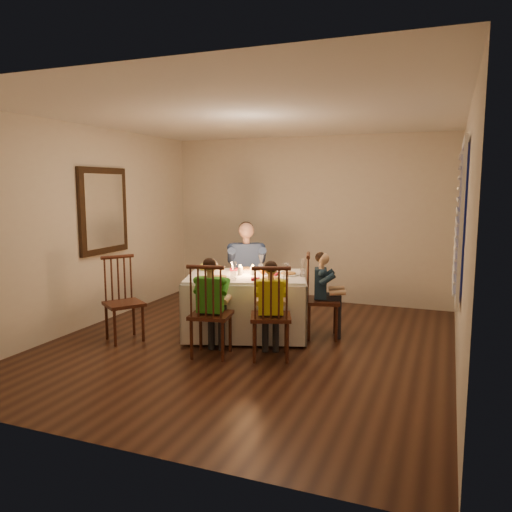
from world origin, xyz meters
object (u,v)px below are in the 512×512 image
at_px(chair_near_right, 271,358).
at_px(dining_table, 246,292).
at_px(child_green, 212,355).
at_px(chair_near_left, 212,355).
at_px(serving_bowl, 216,269).
at_px(chair_end, 322,337).
at_px(chair_extra, 125,340).
at_px(adult, 247,318).
at_px(child_yellow, 271,358).
at_px(chair_adult, 247,318).
at_px(child_teal, 322,337).

bearing_deg(chair_near_right, dining_table, -70.46).
distance_m(chair_near_right, child_green, 0.65).
distance_m(chair_near_left, serving_bowl, 1.30).
xyz_separation_m(chair_end, chair_extra, (-2.17, -0.99, 0.00)).
distance_m(child_green, serving_bowl, 1.30).
xyz_separation_m(chair_extra, adult, (0.96, 1.48, 0.00)).
height_order(chair_near_right, chair_extra, chair_near_right).
bearing_deg(child_yellow, chair_near_right, 180.00).
bearing_deg(child_yellow, chair_extra, -18.35).
bearing_deg(dining_table, chair_near_left, -112.56).
height_order(chair_near_right, serving_bowl, serving_bowl).
bearing_deg(serving_bowl, dining_table, -14.11).
bearing_deg(chair_near_right, child_yellow, 180.00).
height_order(chair_end, serving_bowl, serving_bowl).
xyz_separation_m(chair_near_left, child_yellow, (0.63, 0.17, 0.00)).
bearing_deg(chair_end, chair_extra, 99.57).
distance_m(dining_table, serving_bowl, 0.54).
bearing_deg(serving_bowl, chair_near_left, -67.15).
bearing_deg(chair_adult, child_green, -106.63).
xyz_separation_m(chair_near_right, child_teal, (0.34, 0.93, 0.00)).
distance_m(chair_adult, child_teal, 1.30).
height_order(dining_table, chair_end, dining_table).
relative_size(chair_near_left, adult, 0.76).
xyz_separation_m(chair_adult, child_green, (0.24, -1.59, 0.00)).
relative_size(chair_adult, child_teal, 0.98).
distance_m(child_green, child_yellow, 0.65).
distance_m(chair_adult, child_green, 1.61).
height_order(chair_near_left, serving_bowl, serving_bowl).
bearing_deg(child_yellow, adult, -78.73).
relative_size(chair_near_right, serving_bowl, 5.20).
height_order(dining_table, serving_bowl, serving_bowl).
xyz_separation_m(chair_end, child_yellow, (-0.34, -0.93, 0.00)).
bearing_deg(chair_near_right, child_teal, -129.72).
xyz_separation_m(chair_adult, adult, (0.00, 0.00, 0.00)).
bearing_deg(chair_adult, child_teal, -47.55).
distance_m(chair_near_left, chair_near_right, 0.65).
bearing_deg(chair_near_right, serving_bowl, -57.74).
distance_m(child_green, child_teal, 1.46).
distance_m(chair_end, serving_bowl, 1.58).
xyz_separation_m(chair_extra, serving_bowl, (0.80, 0.85, 0.78)).
relative_size(child_teal, serving_bowl, 5.29).
height_order(chair_near_right, child_green, child_green).
bearing_deg(adult, chair_extra, -148.31).
relative_size(chair_end, child_yellow, 0.97).
relative_size(dining_table, serving_bowl, 8.61).
bearing_deg(dining_table, chair_near_right, -68.73).
bearing_deg(chair_near_left, child_green, 169.95).
height_order(chair_near_right, adult, adult).
distance_m(chair_near_left, child_teal, 1.46).
height_order(dining_table, child_green, dining_table).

